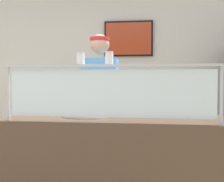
# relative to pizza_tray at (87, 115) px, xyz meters

# --- Properties ---
(shop_rear_unit) EXTENTS (6.26, 0.13, 2.70)m
(shop_rear_unit) POSITION_rel_pizza_tray_xyz_m (0.26, 2.34, 0.39)
(shop_rear_unit) COLOR silver
(shop_rear_unit) RESTS_ON ground
(serving_counter) EXTENTS (1.86, 0.75, 0.95)m
(serving_counter) POSITION_rel_pizza_tray_xyz_m (0.26, -0.03, -0.49)
(serving_counter) COLOR #4C3828
(serving_counter) RESTS_ON ground
(sneeze_guard) EXTENTS (1.68, 0.06, 0.45)m
(sneeze_guard) POSITION_rel_pizza_tray_xyz_m (0.26, -0.35, 0.27)
(sneeze_guard) COLOR #B2B5BC
(sneeze_guard) RESTS_ON serving_counter
(pizza_tray) EXTENTS (0.44, 0.44, 0.04)m
(pizza_tray) POSITION_rel_pizza_tray_xyz_m (0.00, 0.00, 0.00)
(pizza_tray) COLOR #9EA0A8
(pizza_tray) RESTS_ON serving_counter
(pizza_server) EXTENTS (0.14, 0.29, 0.01)m
(pizza_server) POSITION_rel_pizza_tray_xyz_m (0.00, -0.02, 0.02)
(pizza_server) COLOR #ADAFB7
(pizza_server) RESTS_ON pizza_tray
(parmesan_shaker) EXTENTS (0.06, 0.06, 0.09)m
(parmesan_shaker) POSITION_rel_pizza_tray_xyz_m (0.03, -0.35, 0.47)
(parmesan_shaker) COLOR white
(parmesan_shaker) RESTS_ON sneeze_guard
(pepper_flake_shaker) EXTENTS (0.06, 0.06, 0.10)m
(pepper_flake_shaker) POSITION_rel_pizza_tray_xyz_m (0.25, -0.35, 0.48)
(pepper_flake_shaker) COLOR white
(pepper_flake_shaker) RESTS_ON sneeze_guard
(worker_figure) EXTENTS (0.41, 0.50, 1.76)m
(worker_figure) POSITION_rel_pizza_tray_xyz_m (-0.00, 0.63, 0.04)
(worker_figure) COLOR #23232D
(worker_figure) RESTS_ON ground
(prep_shelf) EXTENTS (0.70, 0.55, 0.85)m
(prep_shelf) POSITION_rel_pizza_tray_xyz_m (-1.24, 1.86, -0.54)
(prep_shelf) COLOR #B7BABF
(prep_shelf) RESTS_ON ground
(pizza_box_stack) EXTENTS (0.48, 0.47, 0.31)m
(pizza_box_stack) POSITION_rel_pizza_tray_xyz_m (-1.23, 1.86, 0.04)
(pizza_box_stack) COLOR silver
(pizza_box_stack) RESTS_ON prep_shelf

